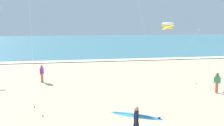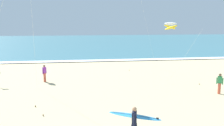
# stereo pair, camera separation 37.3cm
# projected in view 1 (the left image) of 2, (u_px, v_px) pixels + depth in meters

# --- Properties ---
(ocean_water) EXTENTS (160.00, 60.00, 0.08)m
(ocean_water) POSITION_uv_depth(u_px,v_px,m) (78.00, 42.00, 62.48)
(ocean_water) COLOR teal
(ocean_water) RESTS_ON ground
(shoreline_foam) EXTENTS (160.00, 1.65, 0.01)m
(shoreline_foam) POSITION_uv_depth(u_px,v_px,m) (84.00, 61.00, 33.59)
(shoreline_foam) COLOR white
(shoreline_foam) RESTS_ON ocean_water
(surfer_trailing) EXTENTS (2.53, 1.24, 1.71)m
(surfer_trailing) POSITION_uv_depth(u_px,v_px,m) (136.00, 119.00, 11.29)
(surfer_trailing) COLOR black
(surfer_trailing) RESTS_ON ground
(kite_arc_ivory_near) EXTENTS (3.45, 2.52, 5.42)m
(kite_arc_ivory_near) POSITION_uv_depth(u_px,v_px,m) (168.00, 26.00, 21.08)
(kite_arc_ivory_near) COLOR yellow
(kite_arc_ivory_near) RESTS_ON ground
(bystander_green_top) EXTENTS (0.44, 0.32, 1.59)m
(bystander_green_top) POSITION_uv_depth(u_px,v_px,m) (217.00, 83.00, 18.77)
(bystander_green_top) COLOR #D8593F
(bystander_green_top) RESTS_ON ground
(bystander_purple_top) EXTENTS (0.33, 0.42, 1.59)m
(bystander_purple_top) POSITION_uv_depth(u_px,v_px,m) (42.00, 74.00, 22.03)
(bystander_purple_top) COLOR #D8593F
(bystander_purple_top) RESTS_ON ground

